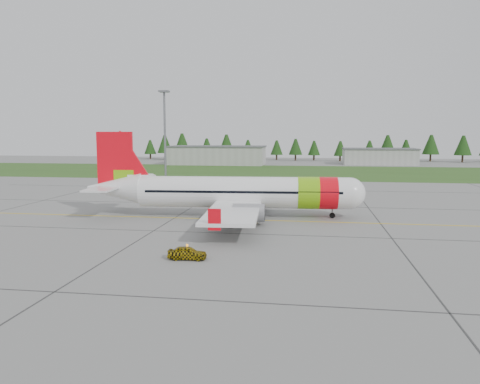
# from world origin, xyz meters

# --- Properties ---
(ground) EXTENTS (320.00, 320.00, 0.00)m
(ground) POSITION_xyz_m (0.00, 0.00, 0.00)
(ground) COLOR gray
(ground) RESTS_ON ground
(aircraft) EXTENTS (35.48, 32.74, 10.74)m
(aircraft) POSITION_xyz_m (-7.44, 10.05, 3.10)
(aircraft) COLOR white
(aircraft) RESTS_ON ground
(follow_me_car) EXTENTS (1.18, 1.37, 3.27)m
(follow_me_car) POSITION_xyz_m (-8.35, -10.72, 1.63)
(follow_me_car) COLOR gold
(follow_me_car) RESTS_ON ground
(service_van) EXTENTS (1.81, 1.76, 4.14)m
(service_van) POSITION_xyz_m (-35.19, 54.80, 2.07)
(service_van) COLOR white
(service_van) RESTS_ON ground
(grass_strip) EXTENTS (320.00, 50.00, 0.03)m
(grass_strip) POSITION_xyz_m (0.00, 82.00, 0.01)
(grass_strip) COLOR #30561E
(grass_strip) RESTS_ON ground
(taxi_guideline) EXTENTS (120.00, 0.25, 0.02)m
(taxi_guideline) POSITION_xyz_m (0.00, 8.00, 0.01)
(taxi_guideline) COLOR gold
(taxi_guideline) RESTS_ON ground
(hangar_west) EXTENTS (32.00, 14.00, 6.00)m
(hangar_west) POSITION_xyz_m (-30.00, 110.00, 3.00)
(hangar_west) COLOR #A8A8A3
(hangar_west) RESTS_ON ground
(hangar_east) EXTENTS (24.00, 12.00, 5.20)m
(hangar_east) POSITION_xyz_m (25.00, 118.00, 2.60)
(hangar_east) COLOR #A8A8A3
(hangar_east) RESTS_ON ground
(floodlight_mast) EXTENTS (0.50, 0.50, 20.00)m
(floodlight_mast) POSITION_xyz_m (-32.00, 58.00, 10.00)
(floodlight_mast) COLOR slate
(floodlight_mast) RESTS_ON ground
(treeline) EXTENTS (160.00, 8.00, 10.00)m
(treeline) POSITION_xyz_m (0.00, 138.00, 5.00)
(treeline) COLOR #1C3F14
(treeline) RESTS_ON ground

